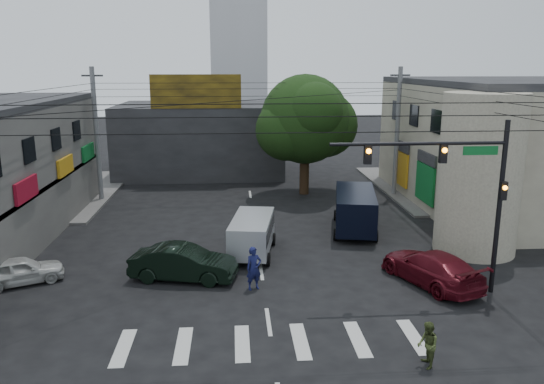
{
  "coord_description": "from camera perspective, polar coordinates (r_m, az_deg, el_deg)",
  "views": [
    {
      "loc": [
        -1.2,
        -20.94,
        9.25
      ],
      "look_at": [
        0.65,
        4.0,
        3.27
      ],
      "focal_mm": 35.0,
      "sensor_mm": 36.0,
      "label": 1
    }
  ],
  "objects": [
    {
      "name": "pedestrian_olive",
      "position": [
        17.89,
        16.39,
        -15.52
      ],
      "size": [
        0.78,
        0.64,
        1.5
      ],
      "primitive_type": "imported",
      "rotation": [
        0.0,
        0.0,
        -1.62
      ],
      "color": "#39451F",
      "rests_on": "ground"
    },
    {
      "name": "white_compact",
      "position": [
        25.62,
        -25.48,
        -7.64
      ],
      "size": [
        4.15,
        4.66,
        1.22
      ],
      "primitive_type": "imported",
      "rotation": [
        0.0,
        0.0,
        2.0
      ],
      "color": "#B3B3AF",
      "rests_on": "ground"
    },
    {
      "name": "sidewalk_far_left",
      "position": [
        43.39,
        -26.91,
        -0.25
      ],
      "size": [
        16.0,
        16.0,
        0.15
      ],
      "primitive_type": "cube",
      "color": "#514F4C",
      "rests_on": "ground"
    },
    {
      "name": "street_tree",
      "position": [
        38.48,
        3.58,
        7.78
      ],
      "size": [
        6.4,
        6.4,
        8.7
      ],
      "color": "black",
      "rests_on": "ground"
    },
    {
      "name": "silver_minivan",
      "position": [
        26.56,
        -2.16,
        -4.77
      ],
      "size": [
        5.01,
        3.26,
        1.9
      ],
      "primitive_type": null,
      "rotation": [
        0.0,
        0.0,
        1.41
      ],
      "color": "#A7A9AF",
      "rests_on": "ground"
    },
    {
      "name": "corner_column",
      "position": [
        28.25,
        21.44,
        1.8
      ],
      "size": [
        4.0,
        4.0,
        8.0
      ],
      "primitive_type": "cylinder",
      "color": "gray",
      "rests_on": "ground"
    },
    {
      "name": "traffic_officer",
      "position": [
        22.56,
        -1.97,
        -8.21
      ],
      "size": [
        0.98,
        0.91,
        1.86
      ],
      "primitive_type": "imported",
      "rotation": [
        0.0,
        0.0,
        0.38
      ],
      "color": "#121540",
      "rests_on": "ground"
    },
    {
      "name": "dark_sedan",
      "position": [
        23.9,
        -9.5,
        -7.54
      ],
      "size": [
        3.54,
        5.33,
        1.54
      ],
      "primitive_type": "imported",
      "rotation": [
        0.0,
        0.0,
        1.36
      ],
      "color": "black",
      "rests_on": "ground"
    },
    {
      "name": "navy_van",
      "position": [
        30.68,
        8.91,
        -2.07
      ],
      "size": [
        6.48,
        4.29,
        2.27
      ],
      "primitive_type": null,
      "rotation": [
        0.0,
        0.0,
        1.38
      ],
      "color": "black",
      "rests_on": "ground"
    },
    {
      "name": "utility_pole_far_left",
      "position": [
        38.37,
        -18.33,
        5.8
      ],
      "size": [
        0.32,
        0.32,
        9.2
      ],
      "primitive_type": "cylinder",
      "color": "#59595B",
      "rests_on": "ground"
    },
    {
      "name": "ground",
      "position": [
        22.92,
        -0.9,
        -10.36
      ],
      "size": [
        160.0,
        160.0,
        0.0
      ],
      "primitive_type": "plane",
      "color": "black",
      "rests_on": "ground"
    },
    {
      "name": "sidewalk_far_right",
      "position": [
        44.37,
        21.51,
        0.56
      ],
      "size": [
        16.0,
        16.0,
        0.15
      ],
      "primitive_type": "cube",
      "color": "#514F4C",
      "rests_on": "ground"
    },
    {
      "name": "maroon_sedan",
      "position": [
        24.16,
        16.74,
        -7.78
      ],
      "size": [
        5.57,
        6.5,
        1.47
      ],
      "primitive_type": "imported",
      "rotation": [
        0.0,
        0.0,
        3.52
      ],
      "color": "#4B0A13",
      "rests_on": "ground"
    },
    {
      "name": "building_right",
      "position": [
        39.34,
        25.1,
        4.51
      ],
      "size": [
        14.0,
        18.0,
        8.0
      ],
      "primitive_type": "cube",
      "color": "gray",
      "rests_on": "ground"
    },
    {
      "name": "billboard",
      "position": [
        42.18,
        -8.19,
        10.66
      ],
      "size": [
        7.0,
        0.3,
        2.6
      ],
      "primitive_type": "cube",
      "color": "olive",
      "rests_on": "building_far"
    },
    {
      "name": "building_far",
      "position": [
        47.43,
        -7.63,
        5.75
      ],
      "size": [
        14.0,
        10.0,
        6.0
      ],
      "primitive_type": "cube",
      "color": "#232326",
      "rests_on": "ground"
    },
    {
      "name": "utility_pole_far_right",
      "position": [
        39.02,
        13.32,
        6.24
      ],
      "size": [
        0.32,
        0.32,
        9.2
      ],
      "primitive_type": "cylinder",
      "color": "#59595B",
      "rests_on": "ground"
    },
    {
      "name": "traffic_gantry",
      "position": [
        22.32,
        19.7,
        1.23
      ],
      "size": [
        7.1,
        0.35,
        7.2
      ],
      "color": "black",
      "rests_on": "ground"
    }
  ]
}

